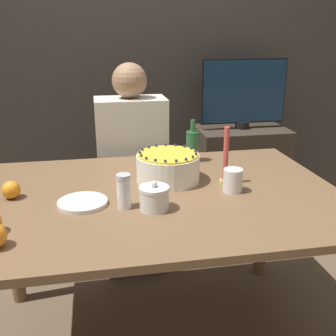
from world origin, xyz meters
name	(u,v)px	position (x,y,z in m)	size (l,w,h in m)	color
wall_behind	(125,47)	(0.00, 1.40, 1.30)	(8.00, 0.05, 2.60)	#38332D
dining_table	(157,216)	(0.00, 0.00, 0.67)	(1.52, 1.04, 0.78)	brown
cake	(168,167)	(0.07, 0.13, 0.84)	(0.28, 0.28, 0.14)	white
sugar_bowl	(154,198)	(-0.03, -0.15, 0.82)	(0.11, 0.11, 0.11)	silver
sugar_shaker	(124,191)	(-0.14, -0.12, 0.84)	(0.05, 0.05, 0.13)	white
plate_stack	(83,203)	(-0.30, -0.06, 0.78)	(0.19, 0.19, 0.02)	silver
candle	(225,162)	(0.31, 0.05, 0.88)	(0.05, 0.05, 0.25)	tan
bottle	(192,146)	(0.24, 0.38, 0.86)	(0.07, 0.07, 0.21)	#2D6638
cup	(233,180)	(0.31, -0.04, 0.82)	(0.08, 0.08, 0.10)	white
orange_fruit_0	(11,190)	(-0.58, 0.05, 0.81)	(0.07, 0.07, 0.07)	orange
person_man_blue_shirt	(133,183)	(-0.03, 0.72, 0.54)	(0.40, 0.34, 1.25)	#595960
side_cabinet	(239,177)	(0.80, 1.15, 0.37)	(0.64, 0.42, 0.74)	#382D23
tv_monitor	(244,93)	(0.80, 1.15, 1.00)	(0.61, 0.10, 0.49)	black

